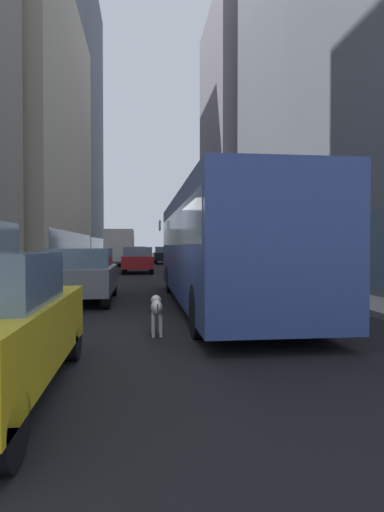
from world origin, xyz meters
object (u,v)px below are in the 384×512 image
(car_black_suv, at_px, (164,255))
(transit_bus, at_px, (219,243))
(car_white_van, at_px, (219,264))
(pedestrian_with_handbag, at_px, (334,265))
(car_red_coupe, at_px, (138,260))
(dalmatian_dog, at_px, (157,308))
(car_blue_hatchback, at_px, (139,253))
(box_truck, at_px, (120,246))
(car_grey_wagon, at_px, (81,275))

(car_black_suv, bearing_deg, transit_bus, -90.00)
(transit_bus, relative_size, car_white_van, 2.80)
(car_white_van, distance_m, pedestrian_with_handbag, 6.67)
(transit_bus, bearing_deg, car_red_coupe, 98.91)
(car_black_suv, distance_m, dalmatian_dog, 32.47)
(car_white_van, distance_m, car_blue_hatchback, 32.35)
(pedestrian_with_handbag, bearing_deg, box_truck, 110.84)
(dalmatian_dog, height_order, pedestrian_with_handbag, pedestrian_with_handbag)
(car_blue_hatchback, bearing_deg, car_red_coupe, -90.00)
(car_white_van, relative_size, pedestrian_with_handbag, 2.44)
(transit_bus, height_order, box_truck, same)
(pedestrian_with_handbag, bearing_deg, car_black_suv, 100.62)
(car_grey_wagon, bearing_deg, car_red_coupe, 83.50)
(transit_bus, height_order, car_black_suv, transit_bus)
(car_black_suv, height_order, car_grey_wagon, same)
(car_black_suv, bearing_deg, box_truck, -147.88)
(car_white_van, height_order, car_red_coupe, same)
(car_red_coupe, relative_size, car_grey_wagon, 1.07)
(car_red_coupe, xyz_separation_m, car_black_suv, (2.40, 13.37, -0.00))
(car_white_van, bearing_deg, car_grey_wagon, -126.35)
(car_grey_wagon, distance_m, dalmatian_dog, 5.42)
(car_blue_hatchback, bearing_deg, transit_bus, -86.65)
(pedestrian_with_handbag, bearing_deg, car_white_van, 118.79)
(transit_bus, distance_m, car_grey_wagon, 4.30)
(box_truck, relative_size, dalmatian_dog, 7.79)
(car_white_van, relative_size, car_blue_hatchback, 0.88)
(pedestrian_with_handbag, bearing_deg, transit_bus, -147.87)
(box_truck, relative_size, pedestrian_with_handbag, 4.44)
(box_truck, bearing_deg, car_red_coupe, -81.62)
(car_black_suv, xyz_separation_m, car_grey_wagon, (-4.00, -27.43, -0.00))
(car_red_coupe, distance_m, pedestrian_with_handbag, 14.25)
(car_blue_hatchback, xyz_separation_m, car_grey_wagon, (-1.60, -39.71, -0.00))
(transit_bus, relative_size, pedestrian_with_handbag, 6.82)
(transit_bus, xyz_separation_m, pedestrian_with_handbag, (4.81, 3.02, -0.76))
(car_black_suv, height_order, pedestrian_with_handbag, pedestrian_with_handbag)
(box_truck, bearing_deg, transit_bus, -81.31)
(car_white_van, height_order, pedestrian_with_handbag, pedestrian_with_handbag)
(car_red_coupe, bearing_deg, car_white_van, -58.17)
(car_red_coupe, height_order, box_truck, box_truck)
(box_truck, bearing_deg, dalmatian_dog, -85.99)
(car_black_suv, height_order, dalmatian_dog, car_black_suv)
(car_blue_hatchback, xyz_separation_m, box_truck, (-1.60, -14.80, 0.84))
(transit_bus, bearing_deg, dalmatian_dog, -117.01)
(car_red_coupe, relative_size, box_truck, 0.56)
(car_red_coupe, xyz_separation_m, car_blue_hatchback, (0.00, 25.66, 0.00))
(box_truck, bearing_deg, pedestrian_with_handbag, -69.16)
(car_blue_hatchback, height_order, car_black_suv, same)
(car_grey_wagon, xyz_separation_m, dalmatian_dog, (2.10, -4.99, -0.31))
(car_blue_hatchback, height_order, car_grey_wagon, same)
(car_white_van, distance_m, car_black_suv, 19.88)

